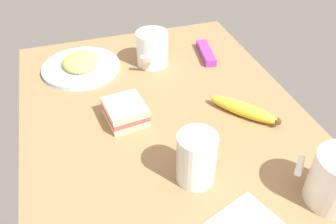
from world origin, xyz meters
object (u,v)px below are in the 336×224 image
at_px(sandwich_main, 125,112).
at_px(snack_bar, 206,53).
at_px(plate_of_food, 81,65).
at_px(glass_of_milk, 196,160).
at_px(coffee_mug_black, 152,48).
at_px(banana, 244,109).

height_order(sandwich_main, snack_bar, sandwich_main).
distance_m(plate_of_food, glass_of_milk, 0.48).
height_order(plate_of_food, glass_of_milk, glass_of_milk).
bearing_deg(coffee_mug_black, banana, 25.63).
bearing_deg(coffee_mug_black, snack_bar, 87.09).
distance_m(sandwich_main, banana, 0.27).
height_order(banana, snack_bar, banana).
bearing_deg(plate_of_food, snack_bar, 83.96).
distance_m(sandwich_main, snack_bar, 0.35).
height_order(coffee_mug_black, glass_of_milk, glass_of_milk).
xyz_separation_m(glass_of_milk, snack_bar, (-0.42, 0.19, -0.04)).
xyz_separation_m(plate_of_food, sandwich_main, (0.25, 0.07, 0.01)).
height_order(glass_of_milk, snack_bar, glass_of_milk).
bearing_deg(plate_of_food, coffee_mug_black, 81.46).
bearing_deg(plate_of_food, glass_of_milk, 19.20).
xyz_separation_m(coffee_mug_black, banana, (0.28, 0.14, -0.03)).
bearing_deg(banana, sandwich_main, -104.38).
distance_m(coffee_mug_black, glass_of_milk, 0.43).
bearing_deg(banana, plate_of_food, -133.37).
distance_m(plate_of_food, snack_bar, 0.35).
bearing_deg(sandwich_main, snack_bar, 126.46).
distance_m(sandwich_main, glass_of_milk, 0.23).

